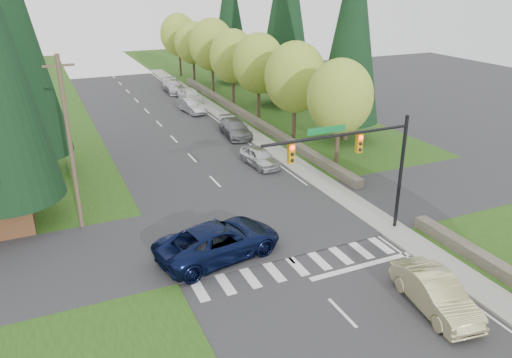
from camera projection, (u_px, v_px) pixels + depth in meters
ground at (330, 300)px, 22.69m from camera, size 120.00×120.00×0.00m
grass_east at (335, 141)px, 44.50m from camera, size 14.00×110.00×0.06m
grass_west at (17, 188)px, 34.67m from camera, size 14.00×110.00×0.06m
cross_street at (258, 226)px, 29.46m from camera, size 120.00×8.00×0.10m
sidewalk_east at (264, 143)px, 43.87m from camera, size 1.80×80.00×0.13m
curb_east at (255, 144)px, 43.55m from camera, size 0.20×80.00×0.13m
stone_wall_north at (246, 116)px, 51.16m from camera, size 0.70×40.00×0.70m
traffic_signal at (361, 154)px, 26.26m from camera, size 8.70×0.37×6.80m
utility_pole at (70, 144)px, 27.30m from camera, size 1.60×0.24×10.00m
decid_tree_0 at (340, 97)px, 35.89m from camera, size 4.80×4.80×8.37m
decid_tree_1 at (295, 77)px, 41.76m from camera, size 5.20×5.20×8.80m
decid_tree_2 at (259, 63)px, 47.55m from camera, size 5.00×5.00×8.82m
decid_tree_3 at (233, 56)px, 53.61m from camera, size 5.00×5.00×8.55m
decid_tree_4 at (212, 45)px, 59.41m from camera, size 5.40×5.40×9.18m
decid_tree_5 at (193, 43)px, 65.45m from camera, size 4.80×4.80×8.30m
decid_tree_6 at (179, 35)px, 71.28m from camera, size 5.20×5.20×8.86m
conifer_w_c at (2, 15)px, 32.48m from camera, size 6.46×6.46×20.80m
conifer_e_a at (353, 27)px, 41.18m from camera, size 5.44×5.44×17.80m
conifer_e_b at (286, 5)px, 53.01m from camera, size 6.12×6.12×19.80m
conifer_e_c at (230, 12)px, 65.04m from camera, size 5.10×5.10×16.80m
sedan_champagne at (435, 293)px, 21.84m from camera, size 2.39×5.14×1.63m
suv_navy at (219, 241)px, 25.88m from camera, size 7.16×4.32×1.86m
parked_car_a at (260, 157)px, 38.48m from camera, size 2.04×4.33×1.43m
parked_car_b at (235, 128)px, 45.63m from camera, size 2.60×5.36×1.50m
parked_car_c at (192, 106)px, 53.54m from camera, size 2.15×4.72×1.50m
parked_car_d at (190, 95)px, 57.86m from camera, size 2.12×4.89×1.64m
parked_car_e at (174, 86)px, 62.73m from camera, size 2.28×5.43×1.57m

